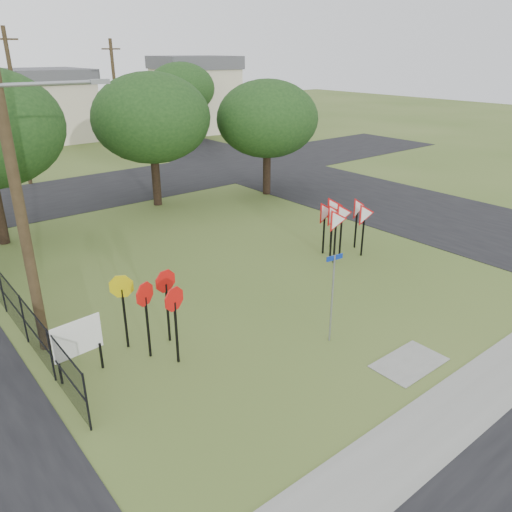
{
  "coord_description": "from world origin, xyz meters",
  "views": [
    {
      "loc": [
        -10.24,
        -8.52,
        7.75
      ],
      "look_at": [
        -0.9,
        3.0,
        1.6
      ],
      "focal_mm": 35.0,
      "sensor_mm": 36.0,
      "label": 1
    }
  ],
  "objects_px": {
    "info_board": "(78,340)",
    "stop_sign_cluster": "(152,297)",
    "street_name_sign": "(332,292)",
    "yield_sign_cluster": "(342,215)"
  },
  "relations": [
    {
      "from": "yield_sign_cluster",
      "to": "stop_sign_cluster",
      "type": "bearing_deg",
      "value": -169.85
    },
    {
      "from": "street_name_sign",
      "to": "stop_sign_cluster",
      "type": "bearing_deg",
      "value": 147.43
    },
    {
      "from": "yield_sign_cluster",
      "to": "street_name_sign",
      "type": "bearing_deg",
      "value": -140.12
    },
    {
      "from": "stop_sign_cluster",
      "to": "street_name_sign",
      "type": "bearing_deg",
      "value": -32.57
    },
    {
      "from": "yield_sign_cluster",
      "to": "info_board",
      "type": "xyz_separation_m",
      "value": [
        -11.31,
        -1.48,
        -0.61
      ]
    },
    {
      "from": "street_name_sign",
      "to": "yield_sign_cluster",
      "type": "bearing_deg",
      "value": 39.88
    },
    {
      "from": "yield_sign_cluster",
      "to": "info_board",
      "type": "height_order",
      "value": "yield_sign_cluster"
    },
    {
      "from": "street_name_sign",
      "to": "yield_sign_cluster",
      "type": "distance_m",
      "value": 6.72
    },
    {
      "from": "info_board",
      "to": "stop_sign_cluster",
      "type": "bearing_deg",
      "value": -5.28
    },
    {
      "from": "stop_sign_cluster",
      "to": "info_board",
      "type": "relative_size",
      "value": 1.4
    }
  ]
}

